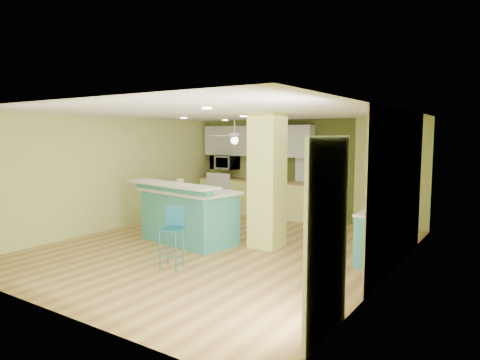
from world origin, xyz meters
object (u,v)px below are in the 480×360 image
object	(u,v)px
side_counter	(381,236)
canister	(180,183)
peninsula	(188,214)
fruit_bowl	(265,179)
bar_stool	(173,227)

from	to	relation	value
side_counter	canister	distance (m)	3.96
peninsula	fruit_bowl	world-z (taller)	peninsula
bar_stool	canister	world-z (taller)	canister
peninsula	fruit_bowl	distance (m)	3.23
peninsula	side_counter	distance (m)	3.61
bar_stool	fruit_bowl	size ratio (longest dim) A/B	3.46
side_counter	fruit_bowl	size ratio (longest dim) A/B	4.71
canister	peninsula	bearing A→B (deg)	-20.55
peninsula	canister	size ratio (longest dim) A/B	12.77
peninsula	bar_stool	world-z (taller)	peninsula
bar_stool	side_counter	xyz separation A→B (m)	(2.67, 2.18, -0.23)
peninsula	fruit_bowl	size ratio (longest dim) A/B	8.12
peninsula	side_counter	size ratio (longest dim) A/B	1.72
peninsula	side_counter	bearing A→B (deg)	22.52
side_counter	peninsula	bearing A→B (deg)	-166.90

